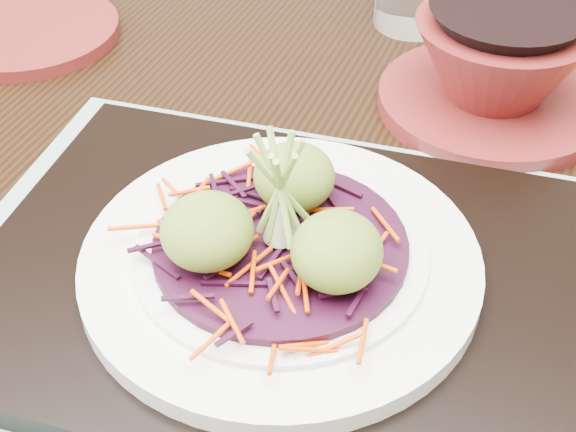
% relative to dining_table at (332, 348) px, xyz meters
% --- Properties ---
extents(dining_table, '(1.40, 1.04, 0.80)m').
position_rel_dining_table_xyz_m(dining_table, '(0.00, 0.00, 0.00)').
color(dining_table, black).
rests_on(dining_table, ground).
extents(placemat, '(0.44, 0.36, 0.00)m').
position_rel_dining_table_xyz_m(placemat, '(-0.03, -0.05, 0.11)').
color(placemat, '#7EA398').
rests_on(placemat, dining_table).
extents(serving_tray, '(0.38, 0.30, 0.02)m').
position_rel_dining_table_xyz_m(serving_tray, '(-0.03, -0.05, 0.12)').
color(serving_tray, black).
rests_on(serving_tray, placemat).
extents(white_plate, '(0.24, 0.24, 0.02)m').
position_rel_dining_table_xyz_m(white_plate, '(-0.03, -0.05, 0.13)').
color(white_plate, white).
rests_on(white_plate, serving_tray).
extents(cabbage_bed, '(0.15, 0.15, 0.01)m').
position_rel_dining_table_xyz_m(cabbage_bed, '(-0.03, -0.05, 0.15)').
color(cabbage_bed, '#2E0920').
rests_on(cabbage_bed, white_plate).
extents(carrot_julienne, '(0.18, 0.18, 0.01)m').
position_rel_dining_table_xyz_m(carrot_julienne, '(-0.03, -0.05, 0.15)').
color(carrot_julienne, '#DA4003').
rests_on(carrot_julienne, cabbage_bed).
extents(guacamole_scoops, '(0.13, 0.12, 0.04)m').
position_rel_dining_table_xyz_m(guacamole_scoops, '(-0.03, -0.05, 0.17)').
color(guacamole_scoops, olive).
rests_on(guacamole_scoops, cabbage_bed).
extents(scallion_garnish, '(0.06, 0.06, 0.08)m').
position_rel_dining_table_xyz_m(scallion_garnish, '(-0.03, -0.05, 0.19)').
color(scallion_garnish, '#86B849').
rests_on(scallion_garnish, cabbage_bed).
extents(terracotta_side_plate, '(0.22, 0.22, 0.01)m').
position_rel_dining_table_xyz_m(terracotta_side_plate, '(-0.33, 0.22, 0.11)').
color(terracotta_side_plate, '#5B1715').
rests_on(terracotta_side_plate, dining_table).
extents(terracotta_bowl_set, '(0.19, 0.19, 0.08)m').
position_rel_dining_table_xyz_m(terracotta_bowl_set, '(0.09, 0.19, 0.14)').
color(terracotta_bowl_set, '#5B1715').
rests_on(terracotta_bowl_set, dining_table).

